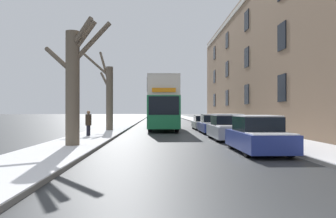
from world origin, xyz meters
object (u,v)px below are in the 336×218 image
object	(u,v)px
parked_car_0	(258,136)
parked_car_2	(212,125)
bare_tree_left_1	(108,94)
parked_car_3	(203,123)
pedestrian_left_sidewalk	(88,123)
double_decker_bus	(163,102)
parked_car_1	(227,128)
bare_tree_left_0	(74,83)

from	to	relation	value
parked_car_0	parked_car_2	xyz separation A→B (m)	(-0.00, 11.43, -0.03)
bare_tree_left_1	parked_car_3	size ratio (longest dim) A/B	1.70
parked_car_3	parked_car_0	bearing A→B (deg)	-90.00
parked_car_2	pedestrian_left_sidewalk	bearing A→B (deg)	-154.37
double_decker_bus	parked_car_3	bearing A→B (deg)	-6.16
parked_car_3	pedestrian_left_sidewalk	bearing A→B (deg)	-133.38
parked_car_3	parked_car_1	bearing A→B (deg)	-90.00
bare_tree_left_0	pedestrian_left_sidewalk	size ratio (longest dim) A/B	3.39
parked_car_1	bare_tree_left_0	bearing A→B (deg)	-152.52
parked_car_0	bare_tree_left_1	bearing A→B (deg)	121.32
bare_tree_left_0	bare_tree_left_1	bearing A→B (deg)	90.95
parked_car_0	parked_car_2	distance (m)	11.43
parked_car_1	pedestrian_left_sidewalk	world-z (taller)	pedestrian_left_sidewalk
pedestrian_left_sidewalk	bare_tree_left_0	bearing A→B (deg)	-164.99
parked_car_0	parked_car_3	xyz separation A→B (m)	(-0.00, 16.35, -0.10)
pedestrian_left_sidewalk	parked_car_0	bearing A→B (deg)	-120.97
parked_car_2	pedestrian_left_sidewalk	world-z (taller)	pedestrian_left_sidewalk
parked_car_1	bare_tree_left_1	bearing A→B (deg)	137.20
bare_tree_left_0	parked_car_0	size ratio (longest dim) A/B	1.35
bare_tree_left_0	parked_car_0	xyz separation A→B (m)	(8.00, -1.72, -2.32)
parked_car_0	pedestrian_left_sidewalk	bearing A→B (deg)	139.15
parked_car_3	pedestrian_left_sidewalk	distance (m)	12.39
double_decker_bus	parked_car_0	xyz separation A→B (m)	(3.68, -16.75, -1.86)
double_decker_bus	parked_car_2	xyz separation A→B (m)	(3.68, -5.32, -1.90)
parked_car_2	pedestrian_left_sidewalk	distance (m)	9.43
bare_tree_left_1	parked_car_2	xyz separation A→B (m)	(8.19, -2.03, -2.41)
bare_tree_left_1	parked_car_2	size ratio (longest dim) A/B	1.71
parked_car_0	pedestrian_left_sidewalk	size ratio (longest dim) A/B	2.51
bare_tree_left_0	parked_car_1	distance (m)	9.31
double_decker_bus	parked_car_2	distance (m)	6.74
parked_car_0	pedestrian_left_sidewalk	world-z (taller)	pedestrian_left_sidewalk
double_decker_bus	bare_tree_left_1	bearing A→B (deg)	-143.94
parked_car_0	double_decker_bus	bearing A→B (deg)	102.38
bare_tree_left_0	parked_car_2	world-z (taller)	bare_tree_left_0
parked_car_1	parked_car_2	world-z (taller)	parked_car_1
bare_tree_left_0	parked_car_3	distance (m)	16.85
parked_car_3	double_decker_bus	bearing A→B (deg)	173.84
bare_tree_left_1	bare_tree_left_0	bearing A→B (deg)	-89.05
parked_car_2	parked_car_1	bearing A→B (deg)	-90.00
pedestrian_left_sidewalk	bare_tree_left_1	bearing A→B (deg)	6.96
parked_car_0	parked_car_2	size ratio (longest dim) A/B	1.10
parked_car_1	parked_car_3	size ratio (longest dim) A/B	1.07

